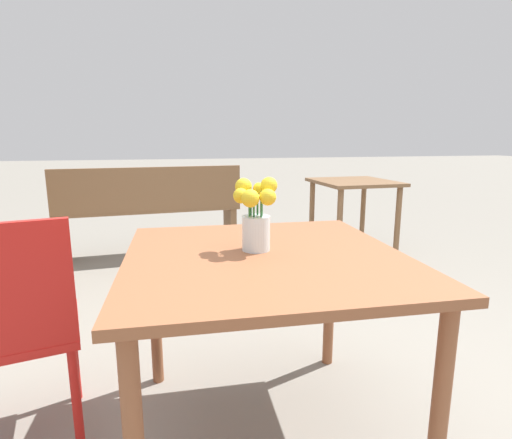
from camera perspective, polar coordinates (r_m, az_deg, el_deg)
ground_plane at (r=1.73m, az=1.19°, el=-28.20°), size 40.00×40.00×0.00m
table_front at (r=1.41m, az=1.30°, el=-8.23°), size 0.98×1.00×0.72m
flower_vase at (r=1.40m, az=-0.05°, el=0.07°), size 0.16×0.14×0.26m
cafe_chair at (r=1.61m, az=-31.41°, el=-12.69°), size 0.48×0.48×0.86m
bench_middle at (r=3.83m, az=-14.84°, el=1.56°), size 1.69×0.49×0.85m
table_back at (r=3.83m, az=13.75°, el=3.53°), size 0.71×0.75×0.72m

